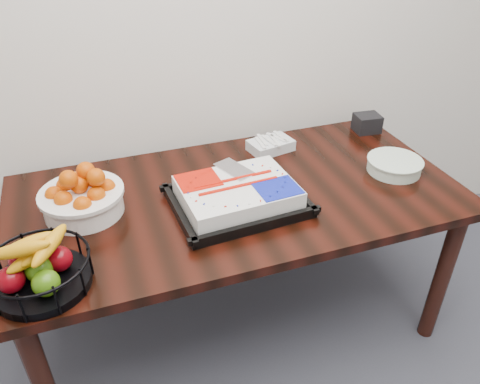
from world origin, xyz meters
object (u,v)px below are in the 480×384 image
object	(u,v)px
tangerine_bowl	(81,194)
plate_stack	(394,165)
napkin_box	(367,123)
table	(237,210)
fruit_basket	(39,269)
cake_tray	(237,195)

from	to	relation	value
tangerine_bowl	plate_stack	size ratio (longest dim) A/B	1.32
tangerine_bowl	napkin_box	xyz separation A→B (m)	(1.39, 0.25, -0.04)
table	tangerine_bowl	size ratio (longest dim) A/B	5.78
plate_stack	table	bearing A→B (deg)	174.40
tangerine_bowl	fruit_basket	distance (m)	0.39
fruit_basket	cake_tray	bearing A→B (deg)	16.65
cake_tray	napkin_box	world-z (taller)	cake_tray
tangerine_bowl	plate_stack	distance (m)	1.29
table	tangerine_bowl	distance (m)	0.62
tangerine_bowl	napkin_box	distance (m)	1.41
cake_tray	tangerine_bowl	world-z (taller)	tangerine_bowl
tangerine_bowl	fruit_basket	size ratio (longest dim) A/B	1.00
table	napkin_box	world-z (taller)	napkin_box
fruit_basket	napkin_box	world-z (taller)	fruit_basket
fruit_basket	plate_stack	size ratio (longest dim) A/B	1.32
table	napkin_box	distance (m)	0.87
cake_tray	fruit_basket	distance (m)	0.74
tangerine_bowl	table	bearing A→B (deg)	-6.05
table	fruit_basket	size ratio (longest dim) A/B	5.76
tangerine_bowl	plate_stack	xyz separation A→B (m)	(1.28, -0.13, -0.06)
plate_stack	napkin_box	distance (m)	0.40
cake_tray	napkin_box	distance (m)	0.92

